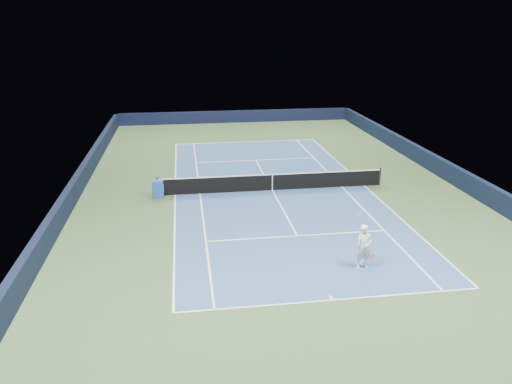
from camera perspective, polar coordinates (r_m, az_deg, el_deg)
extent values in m
plane|color=#324D2A|center=(28.48, 1.87, 0.21)|extent=(40.00, 40.00, 0.00)
cube|color=black|center=(47.37, -2.41, 8.61)|extent=(22.00, 0.35, 1.10)
cube|color=black|center=(31.99, 21.35, 2.05)|extent=(0.35, 40.00, 1.10)
cube|color=black|center=(28.52, -20.05, 0.20)|extent=(0.35, 40.00, 1.10)
cube|color=#2C4C7C|center=(28.48, 1.87, 0.21)|extent=(10.97, 23.77, 0.01)
cube|color=white|center=(39.77, -1.17, 5.76)|extent=(10.97, 0.08, 0.00)
cube|color=white|center=(17.97, 8.73, -12.11)|extent=(10.97, 0.08, 0.00)
cube|color=white|center=(29.90, 12.27, 0.72)|extent=(0.08, 23.77, 0.00)
cube|color=white|center=(28.07, -9.22, -0.31)|extent=(0.08, 23.77, 0.00)
cube|color=white|center=(29.46, 9.77, 0.60)|extent=(0.08, 23.77, 0.00)
cube|color=white|center=(28.07, -6.43, -0.18)|extent=(0.08, 23.77, 0.00)
cube|color=white|center=(34.51, -0.01, 3.65)|extent=(8.23, 0.08, 0.00)
cube|color=white|center=(22.65, 4.74, -5.01)|extent=(8.23, 0.08, 0.00)
cube|color=white|center=(28.48, 1.87, 0.22)|extent=(0.08, 12.80, 0.00)
cube|color=white|center=(39.62, -1.14, 5.71)|extent=(0.08, 0.30, 0.00)
cube|color=white|center=(18.09, 8.59, -11.87)|extent=(0.08, 0.30, 0.00)
cylinder|color=black|center=(27.93, -11.15, 0.61)|extent=(0.10, 0.10, 1.07)
cylinder|color=black|center=(30.07, 13.97, 1.74)|extent=(0.10, 0.10, 1.07)
cube|color=black|center=(28.33, 1.88, 1.08)|extent=(12.80, 0.03, 0.91)
cube|color=white|center=(28.19, 1.89, 2.02)|extent=(12.80, 0.04, 0.06)
cube|color=white|center=(28.33, 1.88, 1.08)|extent=(0.05, 0.04, 0.91)
cube|color=#1D49AF|center=(27.72, -11.16, 0.36)|extent=(0.65, 0.60, 0.97)
cube|color=silver|center=(27.72, -10.56, 0.32)|extent=(0.06, 0.43, 0.43)
imported|color=white|center=(19.90, 12.22, -6.14)|extent=(0.70, 0.50, 1.80)
cylinder|color=pink|center=(20.06, 13.09, -6.65)|extent=(0.03, 0.03, 0.30)
cylinder|color=black|center=(20.16, 13.04, -7.26)|extent=(0.30, 0.02, 0.30)
cylinder|color=pink|center=(20.16, 13.04, -7.26)|extent=(0.32, 0.03, 0.32)
sphere|color=#C5DE2F|center=(20.44, 11.70, -2.65)|extent=(0.07, 0.07, 0.07)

